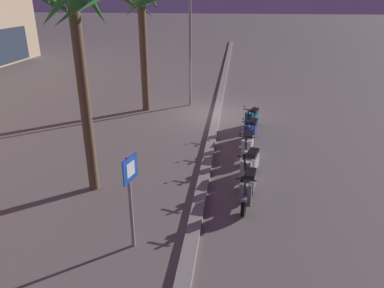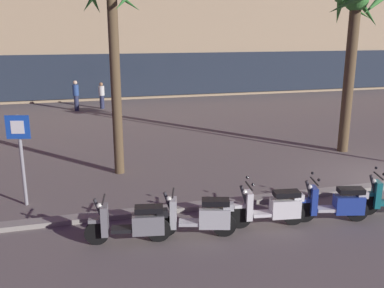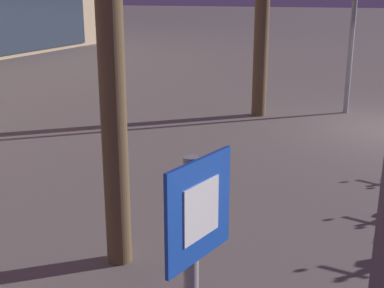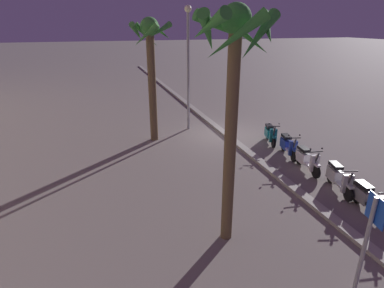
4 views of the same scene
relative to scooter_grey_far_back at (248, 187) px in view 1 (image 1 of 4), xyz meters
name	(u,v)px [view 1 (image 1 of 4)]	position (x,y,z in m)	size (l,w,h in m)	color
ground_plane	(214,114)	(8.23, 1.54, -0.44)	(200.00, 200.00, 0.00)	slate
curb_strip	(217,113)	(8.23, 1.41, -0.38)	(60.00, 0.36, 0.12)	gray
scooter_grey_far_back	(248,187)	(0.00, 0.00, 0.00)	(1.83, 0.64, 1.04)	black
scooter_silver_mid_front	(250,165)	(1.47, -0.09, 0.02)	(1.78, 0.76, 1.04)	black
scooter_white_last_in_row	(248,145)	(3.22, -0.04, 0.01)	(1.80, 0.60, 1.17)	black
scooter_blue_tail_end	(251,131)	(4.79, -0.22, 0.01)	(1.76, 0.71, 1.17)	black
scooter_teal_mid_rear	(252,119)	(6.46, -0.30, 0.00)	(1.69, 0.77, 1.17)	black
crossing_sign	(130,192)	(-2.47, 2.79, 1.06)	(0.59, 0.19, 2.40)	#939399
palm_tree_far_corner	(142,25)	(8.62, 5.18, 3.84)	(2.04, 2.02, 5.92)	brown
palm_tree_near_sign	(77,36)	(0.17, 4.83, 4.21)	(1.98, 2.02, 6.06)	brown
street_lamp	(190,30)	(9.79, 2.98, 3.53)	(0.36, 0.36, 6.49)	#939399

